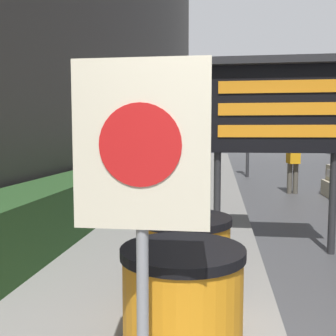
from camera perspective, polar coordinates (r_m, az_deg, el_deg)
name	(u,v)px	position (r m, az deg, el deg)	size (l,w,h in m)	color
hedge_strip	(81,197)	(7.07, -12.50, -4.15)	(0.90, 6.95, 0.79)	#284C23
bare_tree	(134,131)	(11.01, -4.95, 5.35)	(1.63, 1.58, 3.27)	#4C3D2D
barrel_drum_foreground	(183,310)	(2.62, 2.13, -19.96)	(0.78, 0.78, 0.81)	orange
barrel_drum_middle	(186,263)	(3.46, 2.59, -13.62)	(0.78, 0.78, 0.81)	orange
warning_sign	(141,175)	(1.86, -3.91, -1.01)	(0.65, 0.08, 1.86)	gray
message_board	(276,109)	(5.64, 15.42, 8.32)	(2.09, 0.36, 2.69)	#28282B
traffic_cone_mid	(330,179)	(12.28, 22.42, -1.46)	(0.41, 0.41, 0.72)	black
traffic_light_near_curb	(249,110)	(15.20, 11.61, 8.20)	(0.28, 0.44, 3.47)	#2D2D30
pedestrian_passerby	(293,157)	(11.33, 17.71, 1.59)	(0.32, 0.48, 1.74)	#514C42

